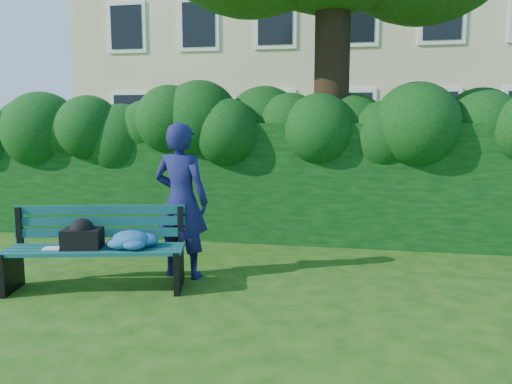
# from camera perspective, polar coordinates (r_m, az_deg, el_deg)

# --- Properties ---
(ground) EXTENTS (80.00, 80.00, 0.00)m
(ground) POSITION_cam_1_polar(r_m,az_deg,el_deg) (5.87, -1.12, -10.04)
(ground) COLOR #19480D
(ground) RESTS_ON ground
(apartment_building) EXTENTS (16.00, 8.08, 12.00)m
(apartment_building) POSITION_cam_1_polar(r_m,az_deg,el_deg) (19.92, 7.72, 20.12)
(apartment_building) COLOR tan
(apartment_building) RESTS_ON ground
(hedge) EXTENTS (10.00, 1.00, 1.80)m
(hedge) POSITION_cam_1_polar(r_m,az_deg,el_deg) (7.80, 2.21, 1.26)
(hedge) COLOR black
(hedge) RESTS_ON ground
(park_bench) EXTENTS (1.97, 0.97, 0.89)m
(park_bench) POSITION_cam_1_polar(r_m,az_deg,el_deg) (5.71, -17.13, -5.74)
(park_bench) COLOR #0F4A4B
(park_bench) RESTS_ON ground
(man_reading) EXTENTS (0.72, 0.52, 1.81)m
(man_reading) POSITION_cam_1_polar(r_m,az_deg,el_deg) (5.86, -8.54, -1.02)
(man_reading) COLOR #161950
(man_reading) RESTS_ON ground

